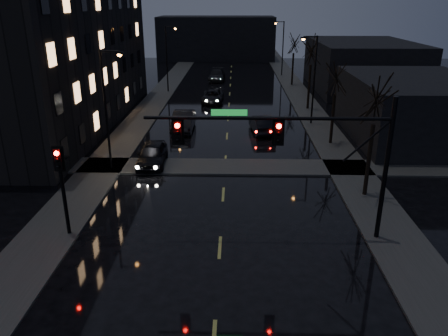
# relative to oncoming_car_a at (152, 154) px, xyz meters

# --- Properties ---
(sidewalk_left) EXTENTS (3.00, 140.00, 0.12)m
(sidewalk_left) POSITION_rel_oncoming_car_a_xyz_m (-3.39, 16.11, -0.73)
(sidewalk_left) COLOR #2D2D2B
(sidewalk_left) RESTS_ON ground
(sidewalk_right) EXTENTS (3.00, 140.00, 0.12)m
(sidewalk_right) POSITION_rel_oncoming_car_a_xyz_m (13.61, 16.11, -0.73)
(sidewalk_right) COLOR #2D2D2B
(sidewalk_right) RESTS_ON ground
(sidewalk_cross) EXTENTS (40.00, 3.00, 0.12)m
(sidewalk_cross) POSITION_rel_oncoming_car_a_xyz_m (5.11, -0.39, -0.73)
(sidewalk_cross) COLOR #2D2D2B
(sidewalk_cross) RESTS_ON ground
(apartment_block) EXTENTS (12.00, 30.00, 12.00)m
(apartment_block) POSITION_rel_oncoming_car_a_xyz_m (-11.39, 11.11, 5.21)
(apartment_block) COLOR black
(apartment_block) RESTS_ON ground
(commercial_right_near) EXTENTS (10.00, 14.00, 5.00)m
(commercial_right_near) POSITION_rel_oncoming_car_a_xyz_m (20.61, 7.11, 1.71)
(commercial_right_near) COLOR black
(commercial_right_near) RESTS_ON ground
(commercial_right_far) EXTENTS (12.00, 18.00, 6.00)m
(commercial_right_far) POSITION_rel_oncoming_car_a_xyz_m (22.11, 29.11, 2.21)
(commercial_right_far) COLOR black
(commercial_right_far) RESTS_ON ground
(far_block) EXTENTS (22.00, 10.00, 8.00)m
(far_block) POSITION_rel_oncoming_car_a_xyz_m (2.11, 59.11, 3.21)
(far_block) COLOR black
(far_block) RESTS_ON ground
(signal_mast) EXTENTS (11.11, 0.41, 7.00)m
(signal_mast) POSITION_rel_oncoming_car_a_xyz_m (8.96, -9.89, 4.08)
(signal_mast) COLOR black
(signal_mast) RESTS_ON ground
(signal_pole_left) EXTENTS (0.35, 0.41, 4.53)m
(signal_pole_left) POSITION_rel_oncoming_car_a_xyz_m (-2.39, -9.90, 2.22)
(signal_pole_left) COLOR black
(signal_pole_left) RESTS_ON ground
(tree_near) EXTENTS (3.52, 3.52, 8.08)m
(tree_near) POSITION_rel_oncoming_car_a_xyz_m (13.51, -4.89, 5.43)
(tree_near) COLOR black
(tree_near) RESTS_ON ground
(tree_mid_a) EXTENTS (3.30, 3.30, 7.58)m
(tree_mid_a) POSITION_rel_oncoming_car_a_xyz_m (13.51, 5.11, 5.03)
(tree_mid_a) COLOR black
(tree_mid_a) RESTS_ON ground
(tree_mid_b) EXTENTS (3.74, 3.74, 8.59)m
(tree_mid_b) POSITION_rel_oncoming_car_a_xyz_m (13.51, 17.11, 5.82)
(tree_mid_b) COLOR black
(tree_mid_b) RESTS_ON ground
(tree_far) EXTENTS (3.43, 3.43, 7.88)m
(tree_far) POSITION_rel_oncoming_car_a_xyz_m (13.51, 31.11, 5.27)
(tree_far) COLOR black
(tree_far) RESTS_ON ground
(streetlight_l_near) EXTENTS (1.53, 0.28, 8.00)m
(streetlight_l_near) POSITION_rel_oncoming_car_a_xyz_m (-2.47, -0.89, 3.98)
(streetlight_l_near) COLOR black
(streetlight_l_near) RESTS_ON ground
(streetlight_l_far) EXTENTS (1.53, 0.28, 8.00)m
(streetlight_l_far) POSITION_rel_oncoming_car_a_xyz_m (-2.47, 26.11, 3.98)
(streetlight_l_far) COLOR black
(streetlight_l_far) RESTS_ON ground
(streetlight_r_mid) EXTENTS (1.53, 0.28, 8.00)m
(streetlight_r_mid) POSITION_rel_oncoming_car_a_xyz_m (12.69, 11.11, 3.98)
(streetlight_r_mid) COLOR black
(streetlight_r_mid) RESTS_ON ground
(streetlight_r_far) EXTENTS (1.53, 0.28, 8.00)m
(streetlight_r_far) POSITION_rel_oncoming_car_a_xyz_m (12.69, 39.11, 3.98)
(streetlight_r_far) COLOR black
(streetlight_r_far) RESTS_ON ground
(oncoming_car_a) EXTENTS (2.04, 4.72, 1.58)m
(oncoming_car_a) POSITION_rel_oncoming_car_a_xyz_m (0.00, 0.00, 0.00)
(oncoming_car_a) COLOR black
(oncoming_car_a) RESTS_ON ground
(oncoming_car_b) EXTENTS (1.78, 5.09, 1.68)m
(oncoming_car_b) POSITION_rel_oncoming_car_a_xyz_m (1.19, 8.86, 0.05)
(oncoming_car_b) COLOR black
(oncoming_car_b) RESTS_ON ground
(oncoming_car_c) EXTENTS (2.43, 5.00, 1.37)m
(oncoming_car_c) POSITION_rel_oncoming_car_a_xyz_m (3.24, 20.24, -0.11)
(oncoming_car_c) COLOR black
(oncoming_car_c) RESTS_ON ground
(oncoming_car_d) EXTENTS (2.40, 5.51, 1.58)m
(oncoming_car_d) POSITION_rel_oncoming_car_a_xyz_m (3.14, 34.64, -0.00)
(oncoming_car_d) COLOR black
(oncoming_car_d) RESTS_ON ground
(lead_car) EXTENTS (2.22, 4.85, 1.54)m
(lead_car) POSITION_rel_oncoming_car_a_xyz_m (8.15, 8.30, -0.02)
(lead_car) COLOR black
(lead_car) RESTS_ON ground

